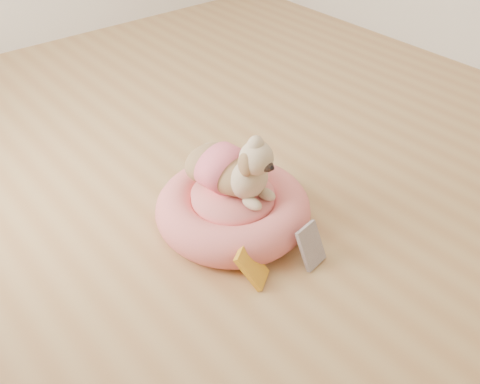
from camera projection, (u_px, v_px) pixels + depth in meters
floor at (247, 154)px, 2.93m from camera, size 4.50×4.50×0.00m
pet_bed at (233, 209)px, 2.41m from camera, size 0.70×0.70×0.18m
dog at (233, 158)px, 2.27m from camera, size 0.37×0.49×0.33m
book_yellow at (252, 266)px, 2.13m from camera, size 0.16×0.16×0.16m
book_white at (311, 246)px, 2.21m from camera, size 0.13×0.11×0.17m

